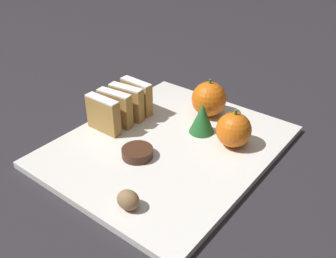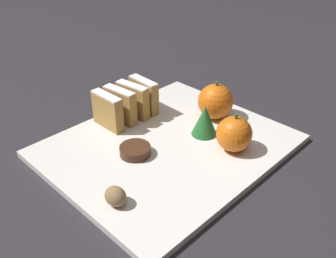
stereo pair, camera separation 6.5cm
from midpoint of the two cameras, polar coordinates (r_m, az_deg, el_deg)
ground_plane at (r=0.68m, az=2.77°, el=-3.11°), size 6.00×6.00×0.00m
serving_platter at (r=0.67m, az=2.78°, el=-2.69°), size 0.34×0.41×0.01m
stollen_slice_front at (r=0.70m, az=-6.60°, el=2.66°), size 0.07×0.02×0.07m
stollen_slice_second at (r=0.72m, az=-4.74°, el=3.53°), size 0.07×0.03×0.07m
stollen_slice_third at (r=0.74m, az=-2.90°, el=4.32°), size 0.07×0.03×0.07m
stollen_slice_fourth at (r=0.76m, az=-1.25°, el=5.12°), size 0.07×0.02×0.07m
orange_near at (r=0.74m, az=9.62°, el=4.15°), size 0.07×0.07×0.08m
orange_far at (r=0.65m, az=12.87°, el=-0.83°), size 0.06×0.06×0.07m
walnut at (r=0.54m, az=-4.55°, el=-10.30°), size 0.03×0.03×0.03m
chocolate_cookie at (r=0.64m, az=-2.11°, el=-3.38°), size 0.05×0.05×0.02m
evergreen_sprig at (r=0.69m, az=8.34°, el=1.23°), size 0.05×0.05×0.06m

